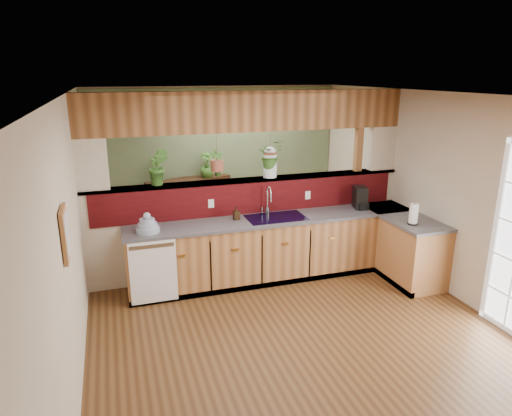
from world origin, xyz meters
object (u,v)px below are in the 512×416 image
object	(u,v)px
faucet	(268,199)
paper_towel	(414,214)
soap_dispenser	(236,213)
coffee_maker	(360,198)
shelving_console	(190,206)
dish_stack	(148,226)
glass_jar	(270,162)

from	to	relation	value
faucet	paper_towel	bearing A→B (deg)	-30.33
soap_dispenser	coffee_maker	world-z (taller)	coffee_maker
coffee_maker	shelving_console	bearing A→B (deg)	150.82
dish_stack	glass_jar	world-z (taller)	glass_jar
faucet	dish_stack	world-z (taller)	faucet
dish_stack	paper_towel	size ratio (longest dim) A/B	0.99
coffee_maker	glass_jar	xyz separation A→B (m)	(-1.30, 0.33, 0.56)
dish_stack	soap_dispenser	size ratio (longest dim) A/B	1.66
paper_towel	glass_jar	size ratio (longest dim) A/B	0.68
paper_towel	shelving_console	world-z (taller)	paper_towel
soap_dispenser	paper_towel	distance (m)	2.36
dish_stack	faucet	bearing A→B (deg)	7.91
soap_dispenser	paper_towel	world-z (taller)	paper_towel
glass_jar	dish_stack	bearing A→B (deg)	-165.90
coffee_maker	paper_towel	xyz separation A→B (m)	(0.29, -0.87, -0.01)
dish_stack	paper_towel	xyz separation A→B (m)	(3.37, -0.75, 0.06)
coffee_maker	paper_towel	distance (m)	0.92
dish_stack	coffee_maker	bearing A→B (deg)	2.22
dish_stack	shelving_console	size ratio (longest dim) A/B	0.19
coffee_maker	faucet	bearing A→B (deg)	-168.01
soap_dispenser	shelving_console	size ratio (longest dim) A/B	0.12
soap_dispenser	shelving_console	xyz separation A→B (m)	(-0.28, 2.20, -0.49)
soap_dispenser	paper_towel	xyz separation A→B (m)	(2.17, -0.90, 0.05)
shelving_console	faucet	bearing A→B (deg)	-90.22
faucet	glass_jar	bearing A→B (deg)	64.76
dish_stack	soap_dispenser	distance (m)	1.21
coffee_maker	soap_dispenser	bearing A→B (deg)	-164.26
coffee_maker	glass_jar	distance (m)	1.46
paper_towel	dish_stack	bearing A→B (deg)	167.40
coffee_maker	glass_jar	size ratio (longest dim) A/B	0.73
dish_stack	coffee_maker	size ratio (longest dim) A/B	0.93
faucet	glass_jar	distance (m)	0.54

